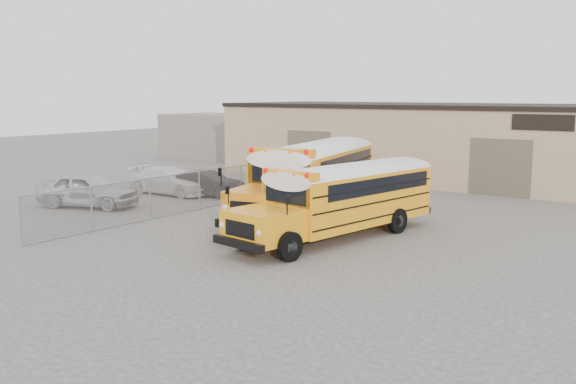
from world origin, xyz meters
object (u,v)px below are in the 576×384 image
Objects in this scene: tarp_bundle at (278,231)px; car_silver at (88,190)px; school_bus_right at (428,180)px; school_bus_left at (357,159)px; car_white at (171,181)px; car_dark at (206,184)px.

car_silver is at bearing 171.86° from tarp_bundle.
school_bus_right is at bearing 81.69° from tarp_bundle.
school_bus_left reaches higher than tarp_bundle.
school_bus_right reaches higher than car_white.
car_silver is 1.18× the size of car_dark.
school_bus_right reaches higher than car_dark.
tarp_bundle reaches higher than car_white.
car_silver is (-12.55, 1.79, 0.07)m from tarp_bundle.
car_silver is 5.14m from car_white.
school_bus_right reaches higher than car_silver.
car_silver is 6.09m from car_dark.
car_white is at bearing 89.14° from car_dark.
car_silver is at bearing -152.22° from school_bus_right.
tarp_bundle is at bearing -121.96° from car_white.
school_bus_right is 13.86m from car_white.
school_bus_right is at bearing -96.05° from car_dark.
car_silver is at bearing -126.68° from school_bus_left.
car_silver is 0.96× the size of car_white.
school_bus_right is 6.71× the size of tarp_bundle.
school_bus_left is 2.83× the size of car_dark.
car_dark is (-11.57, -1.68, -0.94)m from school_bus_right.
school_bus_right is 9.24m from tarp_bundle.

